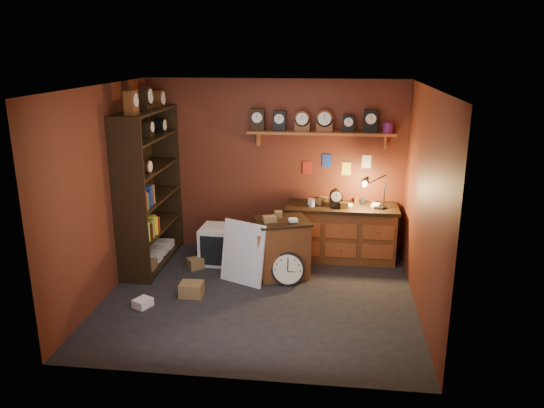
{
  "coord_description": "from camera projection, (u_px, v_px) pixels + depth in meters",
  "views": [
    {
      "loc": [
        0.93,
        -6.24,
        3.14
      ],
      "look_at": [
        0.12,
        0.35,
        1.17
      ],
      "focal_mm": 35.0,
      "sensor_mm": 36.0,
      "label": 1
    }
  ],
  "objects": [
    {
      "name": "floor_box_c",
      "position": [
        195.0,
        263.0,
        7.82
      ],
      "size": [
        0.28,
        0.27,
        0.16
      ],
      "primitive_type": "cube",
      "rotation": [
        0.0,
        0.0,
        0.67
      ],
      "color": "olive",
      "rests_on": "ground"
    },
    {
      "name": "big_round_clock",
      "position": [
        288.0,
        269.0,
        7.25
      ],
      "size": [
        0.46,
        0.16,
        0.47
      ],
      "color": "black",
      "rests_on": "ground"
    },
    {
      "name": "white_panel",
      "position": [
        243.0,
        282.0,
        7.4
      ],
      "size": [
        0.68,
        0.44,
        0.88
      ],
      "primitive_type": "cube",
      "rotation": [
        -0.17,
        0.0,
        -0.43
      ],
      "color": "silver",
      "rests_on": "ground"
    },
    {
      "name": "shelving_unit",
      "position": [
        147.0,
        182.0,
        7.73
      ],
      "size": [
        0.47,
        1.6,
        2.58
      ],
      "color": "black",
      "rests_on": "ground"
    },
    {
      "name": "mini_fridge",
      "position": [
        219.0,
        245.0,
        8.01
      ],
      "size": [
        0.56,
        0.57,
        0.56
      ],
      "rotation": [
        0.0,
        0.0,
        -0.04
      ],
      "color": "silver",
      "rests_on": "ground"
    },
    {
      "name": "room_shell",
      "position": [
        263.0,
        167.0,
        6.55
      ],
      "size": [
        4.02,
        3.62,
        2.71
      ],
      "color": "#622917",
      "rests_on": "ground"
    },
    {
      "name": "floor",
      "position": [
        259.0,
        297.0,
        6.94
      ],
      "size": [
        4.0,
        4.0,
        0.0
      ],
      "primitive_type": "plane",
      "color": "black",
      "rests_on": "ground"
    },
    {
      "name": "low_cabinet",
      "position": [
        282.0,
        246.0,
        7.5
      ],
      "size": [
        0.89,
        0.82,
        0.92
      ],
      "rotation": [
        0.0,
        0.0,
        0.35
      ],
      "color": "brown",
      "rests_on": "ground"
    },
    {
      "name": "floor_box_a",
      "position": [
        192.0,
        289.0,
        6.95
      ],
      "size": [
        0.3,
        0.26,
        0.18
      ],
      "primitive_type": "cube",
      "rotation": [
        0.0,
        0.0,
        0.03
      ],
      "color": "olive",
      "rests_on": "ground"
    },
    {
      "name": "floor_box_b",
      "position": [
        143.0,
        303.0,
        6.67
      ],
      "size": [
        0.25,
        0.27,
        0.11
      ],
      "primitive_type": "cube",
      "rotation": [
        0.0,
        0.0,
        -0.45
      ],
      "color": "white",
      "rests_on": "ground"
    },
    {
      "name": "workbench",
      "position": [
        341.0,
        229.0,
        8.09
      ],
      "size": [
        1.68,
        0.66,
        1.36
      ],
      "color": "brown",
      "rests_on": "ground"
    }
  ]
}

